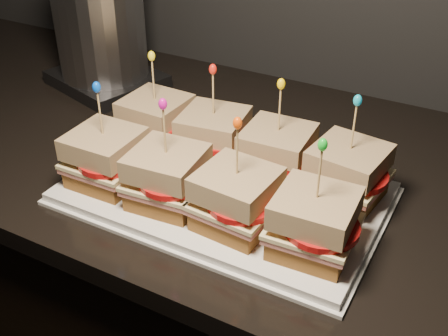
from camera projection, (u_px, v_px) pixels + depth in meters
The scene contains 62 objects.
granite_slab at pixel (254, 166), 0.97m from camera, with size 2.28×0.69×0.03m, color black.
platter at pixel (224, 193), 0.86m from camera, with size 0.47×0.29×0.02m, color white.
platter_rim at pixel (224, 196), 0.86m from camera, with size 0.48×0.30×0.01m, color white.
sandwich_0_bread_bot at pixel (157, 136), 0.97m from camera, with size 0.10×0.10×0.03m, color brown.
sandwich_0_ham at pixel (157, 127), 0.96m from camera, with size 0.11×0.10×0.01m, color #C46C68.
sandwich_0_cheese at pixel (156, 123), 0.95m from camera, with size 0.11×0.10×0.01m, color beige.
sandwich_0_tomato at pixel (160, 122), 0.94m from camera, with size 0.10×0.10×0.01m, color red.
sandwich_0_bread_top at pixel (155, 108), 0.94m from camera, with size 0.10×0.10×0.03m, color brown.
sandwich_0_pick at pixel (153, 82), 0.91m from camera, with size 0.00×0.00×0.09m, color tan.
sandwich_0_frill at pixel (151, 56), 0.89m from camera, with size 0.01×0.01×0.02m, color yellow.
sandwich_1_bread_bot at pixel (214, 152), 0.92m from camera, with size 0.10×0.10×0.03m, color brown.
sandwich_1_ham at pixel (214, 143), 0.91m from camera, with size 0.11×0.10×0.01m, color #C46C68.
sandwich_1_cheese at pixel (214, 139), 0.91m from camera, with size 0.11×0.10×0.01m, color beige.
sandwich_1_tomato at pixel (218, 138), 0.89m from camera, with size 0.10×0.10×0.01m, color red.
sandwich_1_bread_top at pixel (213, 123), 0.89m from camera, with size 0.10×0.10×0.03m, color brown.
sandwich_1_pick at pixel (213, 96), 0.87m from camera, with size 0.00×0.00×0.09m, color tan.
sandwich_1_frill at pixel (213, 69), 0.84m from camera, with size 0.01×0.01×0.02m, color red.
sandwich_2_bread_bot at pixel (276, 170), 0.88m from camera, with size 0.10×0.10×0.03m, color brown.
sandwich_2_ham at pixel (277, 160), 0.87m from camera, with size 0.11×0.10×0.01m, color #C46C68.
sandwich_2_cheese at pixel (277, 156), 0.86m from camera, with size 0.11×0.10×0.01m, color beige.
sandwich_2_tomato at pixel (283, 156), 0.85m from camera, with size 0.10×0.10×0.01m, color red.
sandwich_2_bread_top at pixel (278, 140), 0.85m from camera, with size 0.10×0.10×0.03m, color brown.
sandwich_2_pick at pixel (279, 112), 0.82m from camera, with size 0.00×0.00×0.09m, color tan.
sandwich_2_frill at pixel (281, 84), 0.80m from camera, with size 0.01×0.01×0.02m, color #F9C803.
sandwich_3_bread_bot at pixel (345, 189), 0.83m from camera, with size 0.10×0.10×0.03m, color brown.
sandwich_3_ham at pixel (346, 179), 0.82m from camera, with size 0.11×0.10×0.01m, color #C46C68.
sandwich_3_cheese at pixel (347, 175), 0.82m from camera, with size 0.11×0.10×0.01m, color beige.
sandwich_3_tomato at pixel (354, 175), 0.80m from camera, with size 0.10×0.10×0.01m, color red.
sandwich_3_bread_top at pixel (349, 159), 0.80m from camera, with size 0.10×0.10×0.03m, color brown.
sandwich_3_pick at pixel (353, 130), 0.78m from camera, with size 0.00×0.00×0.09m, color tan.
sandwich_3_frill at pixel (358, 100), 0.75m from camera, with size 0.01×0.01×0.02m, color #0F97B9.
sandwich_4_bread_bot at pixel (108, 173), 0.87m from camera, with size 0.10×0.10×0.03m, color brown.
sandwich_4_ham at pixel (107, 164), 0.86m from camera, with size 0.11×0.10×0.01m, color #C46C68.
sandwich_4_cheese at pixel (106, 160), 0.85m from camera, with size 0.11×0.10×0.01m, color beige.
sandwich_4_tomato at pixel (109, 160), 0.84m from camera, with size 0.10×0.10×0.01m, color red.
sandwich_4_bread_top at pixel (104, 144), 0.84m from camera, with size 0.10×0.10×0.03m, color brown.
sandwich_4_pick at pixel (100, 116), 0.81m from camera, with size 0.00×0.00×0.09m, color tan.
sandwich_4_frill at pixel (96, 87), 0.79m from camera, with size 0.01×0.01×0.02m, color blue.
sandwich_5_bread_bot at pixel (169, 193), 0.82m from camera, with size 0.10×0.10×0.03m, color brown.
sandwich_5_ham at pixel (168, 184), 0.81m from camera, with size 0.11×0.10×0.01m, color #C46C68.
sandwich_5_cheese at pixel (168, 180), 0.81m from camera, with size 0.11×0.10×0.01m, color beige.
sandwich_5_tomato at pixel (172, 179), 0.80m from camera, with size 0.10×0.10×0.01m, color red.
sandwich_5_bread_top at pixel (167, 163), 0.79m from camera, with size 0.10×0.10×0.03m, color brown.
sandwich_5_pick at pixel (165, 134), 0.77m from camera, with size 0.00×0.00×0.09m, color tan.
sandwich_5_frill at pixel (163, 104), 0.74m from camera, with size 0.01×0.01×0.02m, color #CB0F94.
sandwich_6_bread_bot at pixel (236, 216), 0.78m from camera, with size 0.10×0.10×0.03m, color brown.
sandwich_6_ham at pixel (236, 206), 0.77m from camera, with size 0.11×0.10×0.01m, color #C46C68.
sandwich_6_cheese at pixel (236, 201), 0.76m from camera, with size 0.11×0.10×0.01m, color beige.
sandwich_6_tomato at pixel (242, 202), 0.75m from camera, with size 0.10×0.10×0.01m, color red.
sandwich_6_bread_top at pixel (237, 184), 0.75m from camera, with size 0.10×0.10×0.03m, color brown.
sandwich_6_pick at pixel (237, 154), 0.72m from camera, with size 0.00×0.00×0.09m, color tan.
sandwich_6_frill at pixel (238, 123), 0.70m from camera, with size 0.01×0.01×0.02m, color #F34B08.
sandwich_7_bread_bot at pixel (312, 241), 0.73m from camera, with size 0.10×0.10×0.03m, color brown.
sandwich_7_ham at pixel (313, 230), 0.72m from camera, with size 0.11×0.10×0.01m, color #C46C68.
sandwich_7_cheese at pixel (314, 226), 0.72m from camera, with size 0.11×0.10×0.01m, color beige.
sandwich_7_tomato at pixel (321, 227), 0.71m from camera, with size 0.10×0.10×0.01m, color red.
sandwich_7_bread_top at pixel (316, 208), 0.70m from camera, with size 0.10×0.10×0.03m, color brown.
sandwich_7_pick at pixel (319, 177), 0.68m from camera, with size 0.00×0.00×0.09m, color tan.
sandwich_7_frill at pixel (323, 145), 0.65m from camera, with size 0.01×0.01×0.02m, color green.
appliance_base at pixel (107, 79), 1.21m from camera, with size 0.22×0.18×0.03m, color #262628.
appliance_body at pixel (100, 19), 1.14m from camera, with size 0.18×0.18×0.24m, color silver.
appliance at pixel (100, 21), 1.14m from camera, with size 0.22×0.18×0.28m, color silver, non-canonical shape.
Camera 1 is at (-0.15, 0.92, 1.39)m, focal length 45.00 mm.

